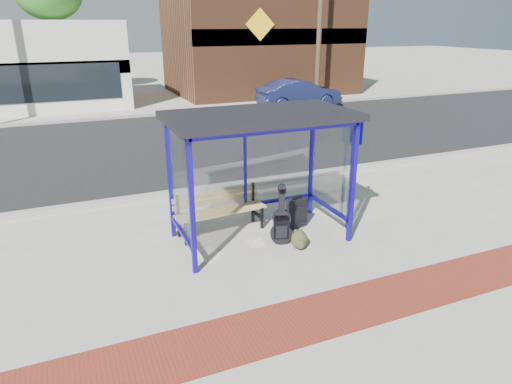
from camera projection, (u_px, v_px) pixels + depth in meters
name	position (u px, v px, depth m)	size (l,w,h in m)	color
ground	(260.00, 238.00, 8.75)	(120.00, 120.00, 0.00)	#B2ADA0
brick_paver_strip	(333.00, 312.00, 6.51)	(60.00, 1.00, 0.01)	maroon
curb_near	(213.00, 188.00, 11.23)	(60.00, 0.25, 0.12)	gray
street_asphalt	(167.00, 143.00, 15.65)	(60.00, 10.00, 0.00)	black
curb_far	(141.00, 115.00, 20.03)	(60.00, 0.25, 0.12)	gray
far_sidewalk	(134.00, 110.00, 21.68)	(60.00, 4.00, 0.01)	#B2ADA0
bus_shelter	(259.00, 131.00, 8.09)	(3.30, 1.80, 2.42)	#180D90
storefront_brown	(259.00, 35.00, 26.52)	(10.00, 7.08, 6.40)	#59331E
utility_pole_east	(320.00, 18.00, 22.18)	(1.60, 0.24, 8.00)	#4C3826
bench	(220.00, 209.00, 8.87)	(1.83, 0.58, 0.85)	black
guitar_bag	(281.00, 224.00, 8.39)	(0.42, 0.24, 1.11)	black
suitcase	(297.00, 213.00, 9.14)	(0.43, 0.34, 0.66)	black
backpack	(299.00, 240.00, 8.28)	(0.35, 0.33, 0.36)	#31321C
sign_post	(353.00, 165.00, 8.71)	(0.13, 0.29, 2.36)	#0D1497
newspaper_a	(208.00, 253.00, 8.18)	(0.43, 0.34, 0.01)	white
newspaper_b	(209.00, 257.00, 8.02)	(0.39, 0.31, 0.01)	white
newspaper_c	(256.00, 243.00, 8.55)	(0.39, 0.31, 0.01)	white
parked_car	(299.00, 93.00, 22.06)	(1.42, 4.07, 1.34)	#1B214B
fire_hydrant	(331.00, 94.00, 23.93)	(0.31, 0.21, 0.69)	#A6190B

